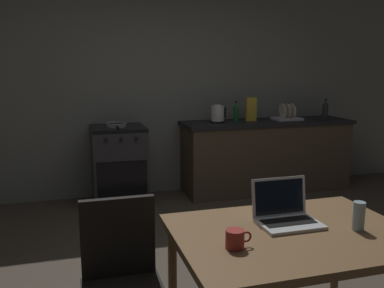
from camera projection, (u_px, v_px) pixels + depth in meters
The scene contains 15 objects.
ground_plane at pixel (224, 281), 3.09m from camera, with size 12.00×12.00×0.00m, color #473D33.
back_wall at pixel (180, 89), 5.22m from camera, with size 6.40×0.10×2.56m, color slate.
kitchen_counter at pixel (266, 155), 5.32m from camera, with size 2.16×0.64×0.90m.
stove_oven at pixel (119, 165), 4.81m from camera, with size 0.60×0.62×0.90m.
dining_table at pixel (292, 245), 2.13m from camera, with size 1.20×0.87×0.74m.
chair at pixel (122, 277), 2.09m from camera, with size 0.40×0.40×0.91m.
laptop at pixel (286, 215), 2.22m from camera, with size 0.32×0.26×0.23m.
electric_kettle at pixel (218, 114), 5.04m from camera, with size 0.19×0.17×0.22m.
bottle at pixel (325, 109), 5.39m from camera, with size 0.08×0.08×0.26m.
frying_pan at pixel (116, 125), 4.69m from camera, with size 0.24×0.41×0.05m.
coffee_mug at pixel (235, 239), 1.92m from camera, with size 0.13×0.09×0.09m.
drinking_glass at pixel (359, 216), 2.12m from camera, with size 0.06×0.06×0.15m.
cereal_box at pixel (251, 109), 5.17m from camera, with size 0.13×0.05×0.29m.
dish_rack at pixel (287, 116), 5.31m from camera, with size 0.34×0.26×0.21m.
bottle_b at pixel (236, 112), 5.19m from camera, with size 0.07×0.07×0.25m.
Camera 1 is at (-1.02, -2.68, 1.56)m, focal length 39.10 mm.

